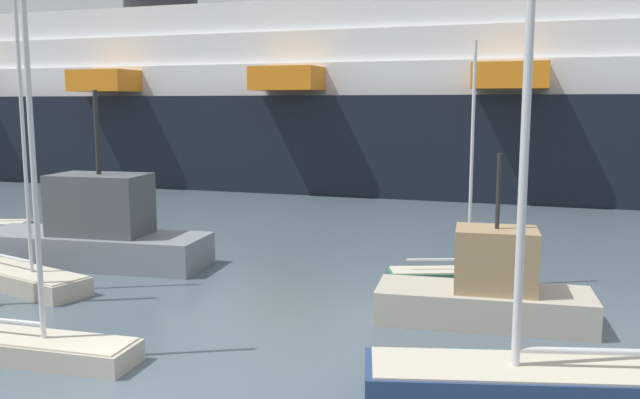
{
  "coord_description": "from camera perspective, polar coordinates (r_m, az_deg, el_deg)",
  "views": [
    {
      "loc": [
        7.0,
        -10.71,
        5.67
      ],
      "look_at": [
        0.0,
        13.43,
        2.05
      ],
      "focal_mm": 37.43,
      "sensor_mm": 36.0,
      "label": 1
    }
  ],
  "objects": [
    {
      "name": "cruise_ship",
      "position": [
        47.35,
        8.12,
        8.09
      ],
      "size": [
        112.64,
        21.04,
        17.83
      ],
      "rotation": [
        0.0,
        0.0,
        -0.04
      ],
      "color": "black",
      "rests_on": "ground_plane"
    },
    {
      "name": "sailboat_1",
      "position": [
        22.55,
        -23.9,
        -6.0
      ],
      "size": [
        4.92,
        2.73,
        8.63
      ],
      "rotation": [
        0.0,
        0.0,
        -0.3
      ],
      "color": "#BCB29E",
      "rests_on": "ground_plane"
    },
    {
      "name": "ground_plane",
      "position": [
        14.0,
        -16.14,
        -16.04
      ],
      "size": [
        600.0,
        600.0,
        0.0
      ],
      "primitive_type": "plane",
      "color": "#4C5B66"
    },
    {
      "name": "sailboat_0",
      "position": [
        13.86,
        18.53,
        -14.06
      ],
      "size": [
        7.04,
        3.13,
        10.52
      ],
      "rotation": [
        0.0,
        0.0,
        3.36
      ],
      "color": "navy",
      "rests_on": "ground_plane"
    },
    {
      "name": "fishing_boat_1",
      "position": [
        18.0,
        14.12,
        -7.5
      ],
      "size": [
        5.6,
        2.27,
        4.43
      ],
      "rotation": [
        0.0,
        0.0,
        0.06
      ],
      "color": "#BCB29E",
      "rests_on": "ground_plane"
    },
    {
      "name": "fishing_boat_0",
      "position": [
        24.91,
        -18.68,
        -2.68
      ],
      "size": [
        8.43,
        3.01,
        6.13
      ],
      "rotation": [
        0.0,
        0.0,
        0.06
      ],
      "color": "gray",
      "rests_on": "ground_plane"
    },
    {
      "name": "sailboat_3",
      "position": [
        16.58,
        -23.63,
        -11.06
      ],
      "size": [
        5.12,
        1.34,
        8.03
      ],
      "rotation": [
        0.0,
        0.0,
        0.02
      ],
      "color": "#BCB29E",
      "rests_on": "ground_plane"
    },
    {
      "name": "sailboat_4",
      "position": [
        21.36,
        11.66,
        -6.29
      ],
      "size": [
        4.42,
        2.34,
        7.54
      ],
      "rotation": [
        0.0,
        0.0,
        0.32
      ],
      "color": "#2D6B51",
      "rests_on": "ground_plane"
    }
  ]
}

